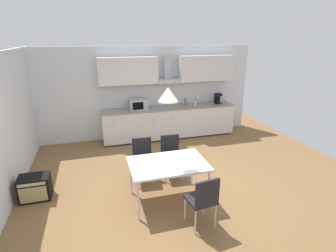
{
  "coord_description": "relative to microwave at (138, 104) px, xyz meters",
  "views": [
    {
      "loc": [
        -1.22,
        -4.15,
        2.78
      ],
      "look_at": [
        0.19,
        0.8,
        1.0
      ],
      "focal_mm": 28.0,
      "sensor_mm": 36.0,
      "label": 1
    }
  ],
  "objects": [
    {
      "name": "ground_plane",
      "position": [
        0.11,
        -2.65,
        -1.04
      ],
      "size": [
        8.22,
        8.9,
        0.02
      ],
      "primitive_type": "cube",
      "color": "brown"
    },
    {
      "name": "wall_back",
      "position": [
        0.11,
        0.36,
        0.23
      ],
      "size": [
        6.58,
        0.1,
        2.53
      ],
      "primitive_type": "cube",
      "color": "silver",
      "rests_on": "ground_plane"
    },
    {
      "name": "kitchen_counter",
      "position": [
        0.87,
        0.0,
        -0.58
      ],
      "size": [
        3.75,
        0.65,
        0.89
      ],
      "color": "#333333",
      "rests_on": "ground_plane"
    },
    {
      "name": "backsplash_tile",
      "position": [
        0.87,
        0.3,
        0.16
      ],
      "size": [
        3.73,
        0.02,
        0.6
      ],
      "primitive_type": "cube",
      "color": "silver",
      "rests_on": "kitchen_counter"
    },
    {
      "name": "upper_wall_cabinets",
      "position": [
        0.87,
        0.14,
        0.87
      ],
      "size": [
        3.73,
        0.4,
        0.7
      ],
      "color": "silver"
    },
    {
      "name": "microwave",
      "position": [
        0.0,
        0.0,
        0.0
      ],
      "size": [
        0.48,
        0.35,
        0.28
      ],
      "color": "#ADADB2",
      "rests_on": "kitchen_counter"
    },
    {
      "name": "coffee_maker",
      "position": [
        2.35,
        0.03,
        0.01
      ],
      "size": [
        0.18,
        0.19,
        0.3
      ],
      "color": "black",
      "rests_on": "kitchen_counter"
    },
    {
      "name": "bottle_brown",
      "position": [
        1.35,
        0.02,
        -0.04
      ],
      "size": [
        0.06,
        0.06,
        0.23
      ],
      "color": "brown",
      "rests_on": "kitchen_counter"
    },
    {
      "name": "bottle_white",
      "position": [
        1.63,
        -0.06,
        -0.06
      ],
      "size": [
        0.06,
        0.06,
        0.19
      ],
      "color": "white",
      "rests_on": "kitchen_counter"
    },
    {
      "name": "dining_table",
      "position": [
        -0.02,
        -2.96,
        -0.34
      ],
      "size": [
        1.31,
        0.9,
        0.73
      ],
      "color": "white",
      "rests_on": "ground_plane"
    },
    {
      "name": "chair_near_right",
      "position": [
        0.29,
        -3.79,
        -0.5
      ],
      "size": [
        0.44,
        0.44,
        0.87
      ],
      "color": "black",
      "rests_on": "ground_plane"
    },
    {
      "name": "chair_far_left",
      "position": [
        -0.31,
        -2.13,
        -0.5
      ],
      "size": [
        0.43,
        0.43,
        0.87
      ],
      "color": "black",
      "rests_on": "ground_plane"
    },
    {
      "name": "chair_far_right",
      "position": [
        0.28,
        -2.13,
        -0.5
      ],
      "size": [
        0.42,
        0.42,
        0.87
      ],
      "color": "black",
      "rests_on": "ground_plane"
    },
    {
      "name": "guitar_amp",
      "position": [
        -2.29,
        -2.27,
        -0.81
      ],
      "size": [
        0.52,
        0.37,
        0.44
      ],
      "color": "black",
      "rests_on": "ground_plane"
    },
    {
      "name": "pendant_lamp",
      "position": [
        -0.02,
        -2.96,
        0.89
      ],
      "size": [
        0.32,
        0.32,
        0.22
      ],
      "primitive_type": "cone",
      "color": "silver"
    }
  ]
}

